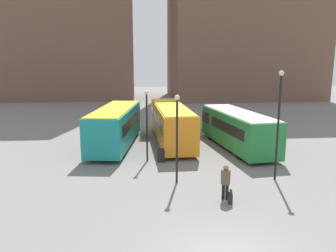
{
  "coord_description": "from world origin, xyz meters",
  "views": [
    {
      "loc": [
        -2.94,
        -9.72,
        6.49
      ],
      "look_at": [
        -0.87,
        12.14,
        2.23
      ],
      "focal_mm": 35.0,
      "sensor_mm": 36.0,
      "label": 1
    }
  ],
  "objects_px": {
    "lamp_post_0": "(177,131)",
    "suitcase": "(230,198)",
    "lamp_post_1": "(147,119)",
    "trash_bin": "(161,155)",
    "lamp_post_2": "(279,118)",
    "bus_1": "(171,122)",
    "bus_0": "(116,125)",
    "bus_2": "(237,128)",
    "traveler": "(226,179)"
  },
  "relations": [
    {
      "from": "traveler",
      "to": "lamp_post_0",
      "type": "xyz_separation_m",
      "value": [
        -2.06,
        2.4,
        1.86
      ]
    },
    {
      "from": "bus_2",
      "to": "lamp_post_0",
      "type": "bearing_deg",
      "value": 135.77
    },
    {
      "from": "bus_2",
      "to": "lamp_post_1",
      "type": "bearing_deg",
      "value": 106.13
    },
    {
      "from": "bus_0",
      "to": "bus_1",
      "type": "xyz_separation_m",
      "value": [
        4.46,
        1.12,
        -0.01
      ]
    },
    {
      "from": "bus_1",
      "to": "lamp_post_0",
      "type": "relative_size",
      "value": 2.35
    },
    {
      "from": "trash_bin",
      "to": "traveler",
      "type": "bearing_deg",
      "value": -67.79
    },
    {
      "from": "lamp_post_1",
      "to": "lamp_post_2",
      "type": "bearing_deg",
      "value": -30.9
    },
    {
      "from": "traveler",
      "to": "trash_bin",
      "type": "relative_size",
      "value": 2.06
    },
    {
      "from": "bus_0",
      "to": "bus_2",
      "type": "relative_size",
      "value": 1.03
    },
    {
      "from": "suitcase",
      "to": "lamp_post_1",
      "type": "distance_m",
      "value": 8.43
    },
    {
      "from": "bus_0",
      "to": "suitcase",
      "type": "height_order",
      "value": "bus_0"
    },
    {
      "from": "bus_0",
      "to": "bus_2",
      "type": "xyz_separation_m",
      "value": [
        9.3,
        -1.36,
        -0.13
      ]
    },
    {
      "from": "lamp_post_1",
      "to": "lamp_post_2",
      "type": "xyz_separation_m",
      "value": [
        7.06,
        -4.22,
        0.7
      ]
    },
    {
      "from": "lamp_post_0",
      "to": "bus_2",
      "type": "bearing_deg",
      "value": 52.5
    },
    {
      "from": "lamp_post_1",
      "to": "trash_bin",
      "type": "relative_size",
      "value": 5.58
    },
    {
      "from": "bus_0",
      "to": "lamp_post_0",
      "type": "relative_size",
      "value": 2.09
    },
    {
      "from": "bus_1",
      "to": "lamp_post_1",
      "type": "xyz_separation_m",
      "value": [
        -2.15,
        -5.42,
        1.2
      ]
    },
    {
      "from": "suitcase",
      "to": "lamp_post_0",
      "type": "bearing_deg",
      "value": 51.95
    },
    {
      "from": "suitcase",
      "to": "lamp_post_1",
      "type": "xyz_separation_m",
      "value": [
        -3.65,
        7.14,
        2.58
      ]
    },
    {
      "from": "trash_bin",
      "to": "lamp_post_2",
      "type": "bearing_deg",
      "value": -32.97
    },
    {
      "from": "lamp_post_0",
      "to": "suitcase",
      "type": "bearing_deg",
      "value": -53.11
    },
    {
      "from": "bus_2",
      "to": "traveler",
      "type": "height_order",
      "value": "bus_2"
    },
    {
      "from": "suitcase",
      "to": "trash_bin",
      "type": "height_order",
      "value": "trash_bin"
    },
    {
      "from": "bus_1",
      "to": "trash_bin",
      "type": "relative_size",
      "value": 13.4
    },
    {
      "from": "lamp_post_1",
      "to": "lamp_post_2",
      "type": "relative_size",
      "value": 0.78
    },
    {
      "from": "bus_1",
      "to": "lamp_post_2",
      "type": "bearing_deg",
      "value": -154.6
    },
    {
      "from": "traveler",
      "to": "suitcase",
      "type": "bearing_deg",
      "value": -151.06
    },
    {
      "from": "lamp_post_1",
      "to": "bus_2",
      "type": "bearing_deg",
      "value": 22.86
    },
    {
      "from": "traveler",
      "to": "lamp_post_0",
      "type": "distance_m",
      "value": 3.67
    },
    {
      "from": "lamp_post_0",
      "to": "trash_bin",
      "type": "height_order",
      "value": "lamp_post_0"
    },
    {
      "from": "bus_0",
      "to": "lamp_post_0",
      "type": "bearing_deg",
      "value": -148.1
    },
    {
      "from": "lamp_post_2",
      "to": "suitcase",
      "type": "bearing_deg",
      "value": -139.35
    },
    {
      "from": "suitcase",
      "to": "lamp_post_0",
      "type": "xyz_separation_m",
      "value": [
        -2.18,
        2.9,
        2.63
      ]
    },
    {
      "from": "lamp_post_0",
      "to": "trash_bin",
      "type": "distance_m",
      "value": 4.74
    },
    {
      "from": "lamp_post_0",
      "to": "lamp_post_2",
      "type": "distance_m",
      "value": 5.62
    },
    {
      "from": "suitcase",
      "to": "lamp_post_1",
      "type": "bearing_deg",
      "value": 42.15
    },
    {
      "from": "bus_0",
      "to": "lamp_post_1",
      "type": "relative_size",
      "value": 2.13
    },
    {
      "from": "lamp_post_2",
      "to": "trash_bin",
      "type": "xyz_separation_m",
      "value": [
        -6.14,
        3.98,
        -3.13
      ]
    },
    {
      "from": "bus_0",
      "to": "traveler",
      "type": "xyz_separation_m",
      "value": [
        5.84,
        -10.94,
        -0.62
      ]
    },
    {
      "from": "lamp_post_2",
      "to": "bus_2",
      "type": "bearing_deg",
      "value": 90.55
    },
    {
      "from": "bus_2",
      "to": "trash_bin",
      "type": "height_order",
      "value": "bus_2"
    },
    {
      "from": "suitcase",
      "to": "trash_bin",
      "type": "xyz_separation_m",
      "value": [
        -2.74,
        6.9,
        0.16
      ]
    },
    {
      "from": "bus_1",
      "to": "lamp_post_2",
      "type": "distance_m",
      "value": 10.99
    },
    {
      "from": "lamp_post_1",
      "to": "lamp_post_0",
      "type": "bearing_deg",
      "value": -70.83
    },
    {
      "from": "bus_0",
      "to": "trash_bin",
      "type": "xyz_separation_m",
      "value": [
        3.23,
        -4.54,
        -1.23
      ]
    },
    {
      "from": "traveler",
      "to": "lamp_post_2",
      "type": "relative_size",
      "value": 0.29
    },
    {
      "from": "lamp_post_0",
      "to": "lamp_post_1",
      "type": "height_order",
      "value": "lamp_post_0"
    },
    {
      "from": "lamp_post_0",
      "to": "bus_1",
      "type": "bearing_deg",
      "value": 86.02
    },
    {
      "from": "traveler",
      "to": "lamp_post_2",
      "type": "bearing_deg",
      "value": -40.48
    },
    {
      "from": "lamp_post_0",
      "to": "bus_0",
      "type": "bearing_deg",
      "value": 113.91
    }
  ]
}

